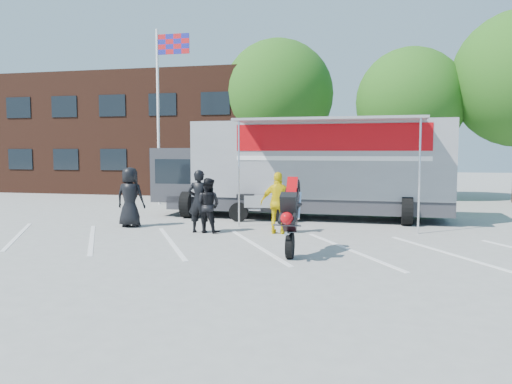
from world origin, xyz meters
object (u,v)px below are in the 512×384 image
at_px(flagpole, 163,95).
at_px(tree_left, 278,95).
at_px(parked_motorcycle, 261,222).
at_px(stunt_bike_rider, 294,253).
at_px(spectator_leather_c, 208,205).
at_px(spectator_leather_a, 130,197).
at_px(tree_mid, 411,102).
at_px(transporter_truck, 306,218).
at_px(spectator_leather_b, 199,201).
at_px(spectator_hivis, 278,203).

height_order(flagpole, tree_left, tree_left).
height_order(parked_motorcycle, stunt_bike_rider, stunt_bike_rider).
bearing_deg(spectator_leather_c, flagpole, -48.43).
bearing_deg(parked_motorcycle, tree_left, 0.20).
relative_size(flagpole, spectator_leather_a, 4.09).
bearing_deg(tree_mid, spectator_leather_c, -118.87).
bearing_deg(transporter_truck, spectator_leather_c, -120.29).
bearing_deg(stunt_bike_rider, spectator_leather_b, 143.05).
relative_size(transporter_truck, parked_motorcycle, 4.83).
bearing_deg(tree_mid, flagpole, -156.03).
bearing_deg(spectator_leather_b, spectator_hivis, -174.10).
bearing_deg(tree_left, spectator_leather_b, -89.96).
relative_size(spectator_leather_c, spectator_hivis, 0.90).
height_order(parked_motorcycle, spectator_leather_c, spectator_leather_c).
distance_m(tree_mid, spectator_leather_b, 14.68).
height_order(tree_mid, spectator_leather_a, tree_mid).
bearing_deg(tree_left, spectator_leather_c, -88.86).
distance_m(flagpole, spectator_leather_b, 9.37).
bearing_deg(spectator_hivis, tree_left, -84.41).
height_order(stunt_bike_rider, spectator_leather_b, spectator_leather_b).
distance_m(tree_left, tree_mid, 7.10).
height_order(tree_left, spectator_hivis, tree_left).
relative_size(tree_mid, parked_motorcycle, 3.32).
bearing_deg(spectator_leather_a, spectator_hivis, 177.86).
distance_m(stunt_bike_rider, spectator_leather_b, 4.16).
xyz_separation_m(parked_motorcycle, stunt_bike_rider, (1.91, -5.02, 0.00)).
distance_m(tree_mid, stunt_bike_rider, 15.93).
height_order(tree_left, parked_motorcycle, tree_left).
bearing_deg(parked_motorcycle, transporter_truck, -50.38).
relative_size(transporter_truck, spectator_hivis, 6.01).
bearing_deg(parked_motorcycle, spectator_leather_a, 110.26).
bearing_deg(tree_left, spectator_leather_a, -101.44).
relative_size(transporter_truck, spectator_leather_a, 5.71).
xyz_separation_m(tree_left, parked_motorcycle, (1.36, -10.66, -5.57)).
height_order(flagpole, parked_motorcycle, flagpole).
bearing_deg(spectator_leather_a, transporter_truck, -145.84).
xyz_separation_m(spectator_leather_c, spectator_hivis, (2.13, 0.27, 0.10)).
bearing_deg(spectator_leather_c, tree_mid, -109.30).
distance_m(spectator_leather_a, spectator_hivis, 4.97).
relative_size(transporter_truck, stunt_bike_rider, 5.54).
bearing_deg(flagpole, spectator_leather_c, -58.00).
height_order(transporter_truck, spectator_hivis, spectator_hivis).
bearing_deg(spectator_leather_a, spectator_leather_b, 167.89).
distance_m(tree_left, spectator_leather_c, 14.04).
xyz_separation_m(tree_mid, spectator_leather_b, (-6.99, -12.28, -3.99)).
bearing_deg(spectator_leather_c, spectator_hivis, -163.13).
distance_m(flagpole, spectator_hivis, 10.46).
xyz_separation_m(tree_left, spectator_leather_a, (-2.57, -12.69, -4.59)).
bearing_deg(flagpole, parked_motorcycle, -39.71).
bearing_deg(spectator_leather_b, flagpole, -61.87).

